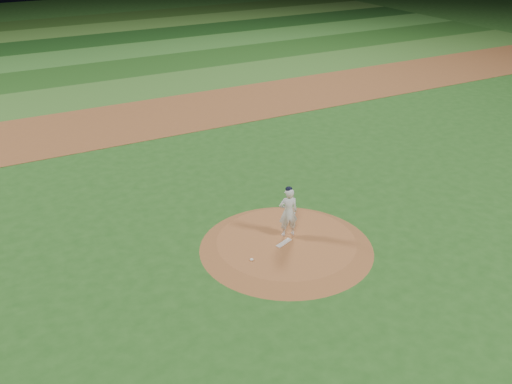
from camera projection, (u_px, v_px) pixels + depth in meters
name	position (u px, v px, depth m)	size (l,w,h in m)	color
ground	(286.00, 248.00, 18.06)	(120.00, 120.00, 0.00)	#24571C
infield_dirt_band	(144.00, 119.00, 29.05)	(70.00, 6.00, 0.02)	brown
outfield_stripe_0	(113.00, 92.00, 33.38)	(70.00, 5.00, 0.02)	#3A7129
outfield_stripe_1	(92.00, 72.00, 37.30)	(70.00, 5.00, 0.02)	#1F4E19
outfield_stripe_2	(74.00, 57.00, 41.23)	(70.00, 5.00, 0.02)	#35762A
outfield_stripe_3	(60.00, 44.00, 45.16)	(70.00, 5.00, 0.02)	#153F14
outfield_stripe_4	(48.00, 33.00, 49.09)	(70.00, 5.00, 0.02)	#40752A
outfield_stripe_5	(38.00, 24.00, 53.01)	(70.00, 5.00, 0.02)	#244A18
pitchers_mound	(286.00, 244.00, 18.01)	(5.50, 5.50, 0.25)	#A05D31
pitching_rubber	(284.00, 243.00, 17.82)	(0.62, 0.15, 0.03)	white
rosin_bag	(252.00, 260.00, 16.95)	(0.11, 0.11, 0.06)	white
pitcher_on_mound	(288.00, 212.00, 17.89)	(0.69, 0.54, 1.73)	white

